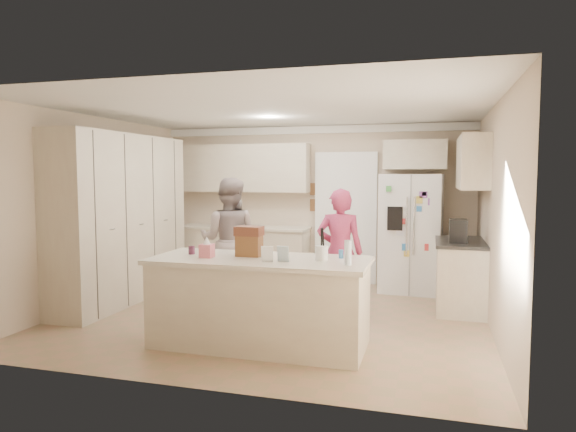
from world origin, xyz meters
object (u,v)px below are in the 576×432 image
(utensil_crock, at_px, (322,253))
(tissue_box, at_px, (207,251))
(dollhouse_body, at_px, (249,246))
(island_base, at_px, (260,304))
(coffee_maker, at_px, (458,231))
(refrigerator, at_px, (411,233))
(teen_boy, at_px, (229,240))
(teen_girl, at_px, (340,252))

(utensil_crock, xyz_separation_m, tissue_box, (-1.20, -0.15, -0.00))
(dollhouse_body, bearing_deg, utensil_crock, -3.58)
(island_base, distance_m, tissue_box, 0.79)
(coffee_maker, distance_m, island_base, 2.87)
(coffee_maker, relative_size, tissue_box, 2.14)
(coffee_maker, xyz_separation_m, island_base, (-2.05, -1.90, -0.63))
(refrigerator, relative_size, dollhouse_body, 6.92)
(utensil_crock, bearing_deg, coffee_maker, 52.88)
(tissue_box, relative_size, dollhouse_body, 0.54)
(coffee_maker, height_order, tissue_box, coffee_maker)
(coffee_maker, relative_size, teen_boy, 0.17)
(teen_boy, bearing_deg, island_base, 115.28)
(island_base, bearing_deg, refrigerator, 64.57)
(island_base, bearing_deg, teen_girl, 66.61)
(tissue_box, distance_m, dollhouse_body, 0.45)
(coffee_maker, bearing_deg, utensil_crock, -127.12)
(tissue_box, xyz_separation_m, teen_boy, (-0.46, 1.72, -0.12))
(refrigerator, height_order, teen_boy, refrigerator)
(tissue_box, xyz_separation_m, dollhouse_body, (0.40, 0.20, 0.04))
(dollhouse_body, bearing_deg, island_base, -33.69)
(dollhouse_body, bearing_deg, coffee_maker, 39.29)
(utensil_crock, bearing_deg, teen_girl, 92.06)
(tissue_box, distance_m, teen_girl, 1.89)
(island_base, relative_size, teen_boy, 1.26)
(refrigerator, bearing_deg, teen_boy, -146.74)
(coffee_maker, bearing_deg, refrigerator, 120.13)
(utensil_crock, bearing_deg, tissue_box, -172.87)
(tissue_box, height_order, teen_boy, teen_boy)
(refrigerator, xyz_separation_m, utensil_crock, (-0.77, -2.94, 0.10))
(island_base, distance_m, dollhouse_body, 0.62)
(coffee_maker, height_order, teen_boy, teen_boy)
(utensil_crock, height_order, tissue_box, utensil_crock)
(refrigerator, distance_m, island_base, 3.34)
(utensil_crock, distance_m, dollhouse_body, 0.80)
(dollhouse_body, relative_size, teen_girl, 0.16)
(utensil_crock, relative_size, teen_girl, 0.09)
(tissue_box, bearing_deg, coffee_maker, 37.57)
(refrigerator, height_order, island_base, refrigerator)
(refrigerator, xyz_separation_m, coffee_maker, (0.63, -1.09, 0.17))
(teen_girl, bearing_deg, tissue_box, 47.96)
(dollhouse_body, bearing_deg, tissue_box, -153.43)
(utensil_crock, xyz_separation_m, teen_girl, (-0.05, 1.34, -0.19))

